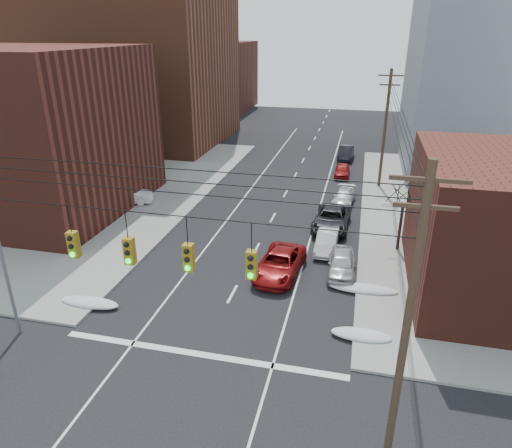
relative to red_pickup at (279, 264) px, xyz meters
The scene contains 23 objects.
sidewalk_nw 31.63m from the red_pickup, 157.58° to the left, with size 40.00×40.00×0.15m, color gray.
building_brick_tall 44.54m from the red_pickup, 128.43° to the left, with size 24.00×20.00×30.00m, color brown.
building_brick_near 25.88m from the red_pickup, 163.75° to the left, with size 20.00×16.00×13.00m, color #532118.
building_brick_far 65.67m from the red_pickup, 115.55° to the left, with size 22.00×18.00×12.00m, color #532118.
building_glass 60.09m from the red_pickup, 68.43° to the left, with size 20.00×18.00×22.00m, color gray.
utility_pole_right 14.40m from the red_pickup, 62.29° to the right, with size 2.20×0.28×11.00m.
utility_pole_far 20.69m from the red_pickup, 71.79° to the left, with size 2.20×0.28×11.00m.
traffic_signals 13.75m from the red_pickup, 100.10° to the right, with size 17.00×0.42×2.02m.
bare_tree 9.07m from the red_pickup, 34.52° to the left, with size 2.09×2.20×4.93m.
snow_nw 11.33m from the red_pickup, 148.33° to the right, with size 3.50×1.08×0.42m, color silver.
snow_ne 7.52m from the red_pickup, 46.45° to the right, with size 3.00×1.08×0.42m, color silver.
snow_east_far 5.28m from the red_pickup, 10.30° to the right, with size 4.00×1.08×0.42m, color silver.
red_pickup is the anchor object (origin of this frame).
parked_car_a 3.90m from the red_pickup, 14.24° to the left, with size 1.70×4.22×1.44m, color #B9B9BE.
parked_car_b 4.80m from the red_pickup, 57.62° to the left, with size 1.37×3.94×1.30m, color silver.
parked_car_c 8.39m from the red_pickup, 72.15° to the left, with size 2.58×5.59×1.55m, color black.
parked_car_d 14.08m from the red_pickup, 76.85° to the left, with size 1.70×4.19×1.22m, color #BABBC0.
parked_car_e 21.89m from the red_pickup, 83.25° to the left, with size 1.53×3.81×1.30m, color maroon.
parked_car_f 28.86m from the red_pickup, 84.89° to the left, with size 1.62×4.66×1.53m, color black.
lot_car_a 17.68m from the red_pickup, 149.49° to the left, with size 1.56×4.49×1.48m, color silver.
lot_car_b 21.79m from the red_pickup, 141.29° to the left, with size 2.13×4.62×1.28m, color #B9B9BE.
lot_car_c 19.55m from the red_pickup, 168.74° to the left, with size 1.74×4.27×1.24m, color black.
lot_car_d 26.50m from the red_pickup, 146.84° to the left, with size 1.60×3.97×1.35m, color #9E9DA2.
Camera 1 is at (6.59, -9.85, 14.26)m, focal length 32.00 mm.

